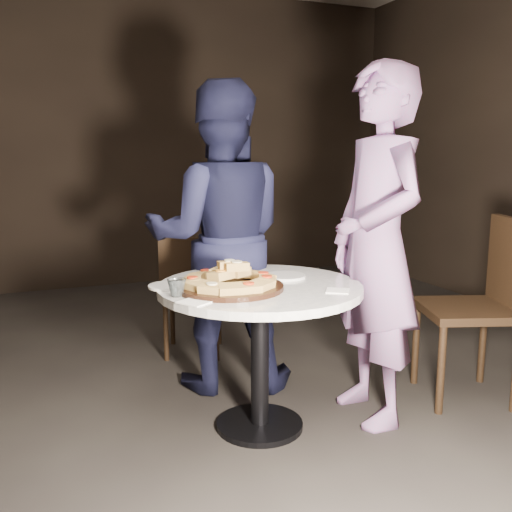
# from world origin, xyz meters

# --- Properties ---
(floor) EXTENTS (7.00, 7.00, 0.00)m
(floor) POSITION_xyz_m (0.00, 0.00, 0.00)
(floor) COLOR black
(floor) RESTS_ON ground
(table) EXTENTS (1.20, 1.20, 0.74)m
(table) POSITION_xyz_m (0.14, 0.01, 0.60)
(table) COLOR black
(table) RESTS_ON ground
(serving_board) EXTENTS (0.51, 0.51, 0.02)m
(serving_board) POSITION_xyz_m (-0.03, -0.03, 0.75)
(serving_board) COLOR black
(serving_board) RESTS_ON table
(focaccia_pile) EXTENTS (0.45, 0.44, 0.12)m
(focaccia_pile) POSITION_xyz_m (-0.03, -0.03, 0.80)
(focaccia_pile) COLOR #AF8744
(focaccia_pile) RESTS_ON serving_board
(plate_left) EXTENTS (0.23, 0.23, 0.01)m
(plate_left) POSITION_xyz_m (-0.28, 0.12, 0.75)
(plate_left) COLOR white
(plate_left) RESTS_ON table
(plate_right) EXTENTS (0.27, 0.27, 0.01)m
(plate_right) POSITION_xyz_m (0.32, 0.11, 0.75)
(plate_right) COLOR white
(plate_right) RESTS_ON table
(water_glass) EXTENTS (0.08, 0.08, 0.08)m
(water_glass) POSITION_xyz_m (-0.29, -0.07, 0.78)
(water_glass) COLOR silver
(water_glass) RESTS_ON table
(napkin_near) EXTENTS (0.17, 0.17, 0.01)m
(napkin_near) POSITION_xyz_m (-0.24, -0.20, 0.74)
(napkin_near) COLOR white
(napkin_near) RESTS_ON table
(napkin_far) EXTENTS (0.14, 0.14, 0.01)m
(napkin_far) POSITION_xyz_m (0.42, -0.25, 0.74)
(napkin_far) COLOR white
(napkin_far) RESTS_ON table
(chair_far) EXTENTS (0.51, 0.52, 0.83)m
(chair_far) POSITION_xyz_m (0.10, 1.13, 0.48)
(chair_far) COLOR black
(chair_far) RESTS_ON ground
(chair_right) EXTENTS (0.62, 0.61, 1.01)m
(chair_right) POSITION_xyz_m (1.44, -0.10, 0.59)
(chair_right) COLOR black
(chair_right) RESTS_ON ground
(diner_navy) EXTENTS (1.01, 0.89, 1.76)m
(diner_navy) POSITION_xyz_m (0.13, 0.62, 0.88)
(diner_navy) COLOR black
(diner_navy) RESTS_ON ground
(diner_teal) EXTENTS (0.47, 0.68, 1.80)m
(diner_teal) POSITION_xyz_m (0.74, -0.07, 0.90)
(diner_teal) COLOR slate
(diner_teal) RESTS_ON ground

